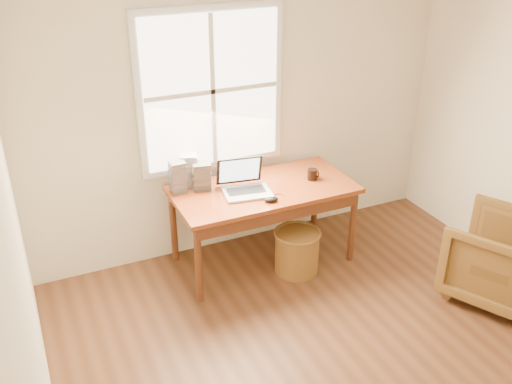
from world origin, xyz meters
TOP-DOWN VIEW (x-y plane):
  - room_shell at (-0.02, 0.16)m, footprint 4.04×4.54m
  - desk at (0.00, 1.80)m, footprint 1.60×0.80m
  - armchair at (1.55, 0.50)m, footprint 1.05×1.06m
  - wicker_stool at (0.20, 1.51)m, footprint 0.52×0.52m
  - laptop at (-0.18, 1.74)m, footprint 0.47×0.49m
  - mouse at (-0.05, 1.53)m, footprint 0.13×0.10m
  - coffee_mug at (0.47, 1.76)m, footprint 0.10×0.10m
  - cd_stack_a at (-0.57, 2.11)m, footprint 0.18×0.16m
  - cd_stack_b at (-0.49, 2.01)m, footprint 0.18×0.17m
  - cd_stack_c at (-0.70, 2.03)m, footprint 0.13×0.11m
  - cd_stack_d at (-0.47, 2.13)m, footprint 0.14×0.13m

SIDE VIEW (x-z plane):
  - wicker_stool at x=0.20m, z-range 0.00..0.39m
  - armchair at x=1.55m, z-range 0.00..0.72m
  - desk at x=0.00m, z-range 0.71..0.75m
  - mouse at x=-0.05m, z-range 0.75..0.79m
  - coffee_mug at x=0.47m, z-range 0.75..0.85m
  - cd_stack_d at x=-0.47m, z-range 0.75..0.91m
  - cd_stack_b at x=-0.49m, z-range 0.75..0.99m
  - cd_stack_c at x=-0.70m, z-range 0.75..1.03m
  - cd_stack_a at x=-0.57m, z-range 0.75..1.04m
  - laptop at x=-0.18m, z-range 0.75..1.06m
  - room_shell at x=-0.02m, z-range 0.00..2.64m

